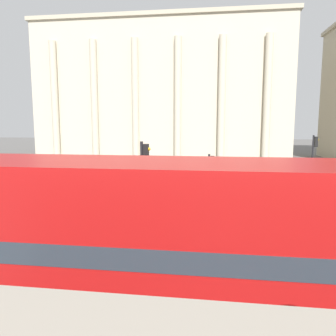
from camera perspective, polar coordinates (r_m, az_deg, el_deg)
The scene contains 9 objects.
double_decker_bus at distance 7.38m, azimuth 2.80°, elevation -12.91°, with size 10.44×2.71×4.10m.
plaza_building_left at distance 50.00m, azimuth -0.44°, elevation 12.88°, with size 34.43×16.44×18.54m.
traffic_light_near at distance 13.18m, azimuth -4.26°, elevation -1.76°, with size 0.42×0.24×4.19m.
traffic_light_mid at distance 18.06m, azimuth 7.38°, elevation -1.06°, with size 0.42×0.24×3.23m.
traffic_light_far at distance 24.38m, azimuth 24.02°, elevation 1.88°, with size 0.42×0.24×4.09m.
car_silver at distance 24.56m, azimuth 2.16°, elevation -2.01°, with size 4.20×1.93×1.35m.
pedestrian_black at distance 20.81m, azimuth 10.42°, elevation -3.07°, with size 0.32×0.32×1.75m.
pedestrian_blue at distance 26.11m, azimuth 4.99°, elevation -0.67°, with size 0.32×0.32×1.80m.
pedestrian_red at distance 23.42m, azimuth -1.08°, elevation -1.88°, with size 0.32×0.32×1.65m.
Camera 1 is at (-0.60, -2.47, 4.92)m, focal length 35.00 mm.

